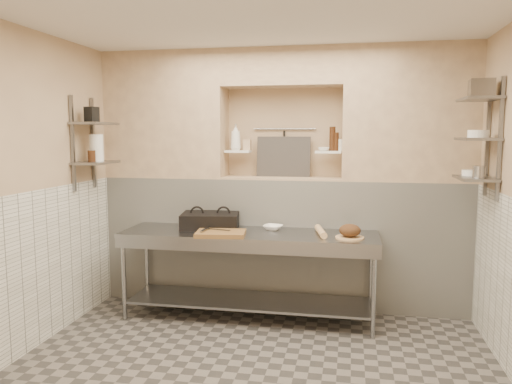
% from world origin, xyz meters
% --- Properties ---
extents(floor, '(4.00, 3.90, 0.10)m').
position_xyz_m(floor, '(0.00, 0.00, -0.05)').
color(floor, '#635D58').
rests_on(floor, ground).
extents(ceiling, '(4.00, 3.90, 0.10)m').
position_xyz_m(ceiling, '(0.00, 0.00, 2.85)').
color(ceiling, silver).
rests_on(ceiling, ground).
extents(wall_left, '(0.10, 3.90, 2.80)m').
position_xyz_m(wall_left, '(-2.05, 0.00, 1.40)').
color(wall_left, tan).
rests_on(wall_left, ground).
extents(wall_back, '(4.00, 0.10, 2.80)m').
position_xyz_m(wall_back, '(0.00, 2.00, 1.40)').
color(wall_back, tan).
rests_on(wall_back, ground).
extents(wall_front, '(4.00, 0.10, 2.80)m').
position_xyz_m(wall_front, '(0.00, -2.00, 1.40)').
color(wall_front, tan).
rests_on(wall_front, ground).
extents(backwall_lower, '(4.00, 0.40, 1.40)m').
position_xyz_m(backwall_lower, '(0.00, 1.75, 0.70)').
color(backwall_lower, white).
rests_on(backwall_lower, floor).
extents(alcove_sill, '(1.30, 0.40, 0.02)m').
position_xyz_m(alcove_sill, '(0.00, 1.75, 1.41)').
color(alcove_sill, tan).
rests_on(alcove_sill, backwall_lower).
extents(backwall_pillar_left, '(1.35, 0.40, 1.40)m').
position_xyz_m(backwall_pillar_left, '(-1.33, 1.75, 2.10)').
color(backwall_pillar_left, tan).
rests_on(backwall_pillar_left, backwall_lower).
extents(backwall_pillar_right, '(1.35, 0.40, 1.40)m').
position_xyz_m(backwall_pillar_right, '(1.33, 1.75, 2.10)').
color(backwall_pillar_right, tan).
rests_on(backwall_pillar_right, backwall_lower).
extents(backwall_header, '(1.30, 0.40, 0.40)m').
position_xyz_m(backwall_header, '(0.00, 1.75, 2.60)').
color(backwall_header, tan).
rests_on(backwall_header, backwall_lower).
extents(wainscot_left, '(0.02, 3.90, 1.40)m').
position_xyz_m(wainscot_left, '(-1.99, 0.00, 0.70)').
color(wainscot_left, white).
rests_on(wainscot_left, floor).
extents(alcove_shelf_left, '(0.28, 0.16, 0.02)m').
position_xyz_m(alcove_shelf_left, '(-0.50, 1.75, 1.70)').
color(alcove_shelf_left, white).
rests_on(alcove_shelf_left, backwall_lower).
extents(alcove_shelf_right, '(0.28, 0.16, 0.02)m').
position_xyz_m(alcove_shelf_right, '(0.50, 1.75, 1.70)').
color(alcove_shelf_right, white).
rests_on(alcove_shelf_right, backwall_lower).
extents(utensil_rail, '(0.70, 0.02, 0.02)m').
position_xyz_m(utensil_rail, '(0.00, 1.92, 1.95)').
color(utensil_rail, gray).
rests_on(utensil_rail, wall_back).
extents(hanging_steel, '(0.02, 0.02, 0.30)m').
position_xyz_m(hanging_steel, '(0.00, 1.90, 1.78)').
color(hanging_steel, black).
rests_on(hanging_steel, utensil_rail).
extents(splash_panel, '(0.60, 0.08, 0.45)m').
position_xyz_m(splash_panel, '(0.00, 1.85, 1.64)').
color(splash_panel, '#383330').
rests_on(splash_panel, alcove_sill).
extents(shelf_rail_left_a, '(0.03, 0.03, 0.95)m').
position_xyz_m(shelf_rail_left_a, '(-1.98, 1.25, 1.80)').
color(shelf_rail_left_a, slate).
rests_on(shelf_rail_left_a, wall_left).
extents(shelf_rail_left_b, '(0.03, 0.03, 0.95)m').
position_xyz_m(shelf_rail_left_b, '(-1.98, 0.85, 1.80)').
color(shelf_rail_left_b, slate).
rests_on(shelf_rail_left_b, wall_left).
extents(wall_shelf_left_lower, '(0.30, 0.50, 0.02)m').
position_xyz_m(wall_shelf_left_lower, '(-1.84, 1.05, 1.60)').
color(wall_shelf_left_lower, slate).
rests_on(wall_shelf_left_lower, wall_left).
extents(wall_shelf_left_upper, '(0.30, 0.50, 0.03)m').
position_xyz_m(wall_shelf_left_upper, '(-1.84, 1.05, 2.00)').
color(wall_shelf_left_upper, slate).
rests_on(wall_shelf_left_upper, wall_left).
extents(shelf_rail_right_a, '(0.03, 0.03, 1.05)m').
position_xyz_m(shelf_rail_right_a, '(1.98, 1.25, 1.85)').
color(shelf_rail_right_a, slate).
rests_on(shelf_rail_right_a, wall_right).
extents(shelf_rail_right_b, '(0.03, 0.03, 1.05)m').
position_xyz_m(shelf_rail_right_b, '(1.98, 0.85, 1.85)').
color(shelf_rail_right_b, slate).
rests_on(shelf_rail_right_b, wall_right).
extents(wall_shelf_right_lower, '(0.30, 0.50, 0.02)m').
position_xyz_m(wall_shelf_right_lower, '(1.84, 1.05, 1.50)').
color(wall_shelf_right_lower, slate).
rests_on(wall_shelf_right_lower, wall_right).
extents(wall_shelf_right_mid, '(0.30, 0.50, 0.02)m').
position_xyz_m(wall_shelf_right_mid, '(1.84, 1.05, 1.85)').
color(wall_shelf_right_mid, slate).
rests_on(wall_shelf_right_mid, wall_right).
extents(wall_shelf_right_upper, '(0.30, 0.50, 0.03)m').
position_xyz_m(wall_shelf_right_upper, '(1.84, 1.05, 2.20)').
color(wall_shelf_right_upper, slate).
rests_on(wall_shelf_right_upper, wall_right).
extents(prep_table, '(2.60, 0.70, 0.90)m').
position_xyz_m(prep_table, '(-0.26, 1.18, 0.64)').
color(prep_table, gray).
rests_on(prep_table, floor).
extents(panini_press, '(0.65, 0.52, 0.16)m').
position_xyz_m(panini_press, '(-0.71, 1.34, 0.98)').
color(panini_press, black).
rests_on(panini_press, prep_table).
extents(cutting_board, '(0.51, 0.39, 0.04)m').
position_xyz_m(cutting_board, '(-0.50, 0.98, 0.92)').
color(cutting_board, brown).
rests_on(cutting_board, prep_table).
extents(knife_blade, '(0.24, 0.08, 0.01)m').
position_xyz_m(knife_blade, '(-0.53, 1.04, 0.95)').
color(knife_blade, gray).
rests_on(knife_blade, cutting_board).
extents(tongs, '(0.04, 0.25, 0.02)m').
position_xyz_m(tongs, '(-0.66, 0.99, 0.96)').
color(tongs, gray).
rests_on(tongs, cutting_board).
extents(mixing_bowl, '(0.24, 0.24, 0.05)m').
position_xyz_m(mixing_bowl, '(-0.04, 1.38, 0.92)').
color(mixing_bowl, white).
rests_on(mixing_bowl, prep_table).
extents(rolling_pin, '(0.15, 0.44, 0.07)m').
position_xyz_m(rolling_pin, '(0.46, 1.21, 0.93)').
color(rolling_pin, tan).
rests_on(rolling_pin, prep_table).
extents(bread_board, '(0.27, 0.27, 0.02)m').
position_xyz_m(bread_board, '(0.75, 1.09, 0.91)').
color(bread_board, tan).
rests_on(bread_board, prep_table).
extents(bread_loaf, '(0.21, 0.21, 0.12)m').
position_xyz_m(bread_loaf, '(0.75, 1.09, 0.98)').
color(bread_loaf, '#4C2D19').
rests_on(bread_loaf, bread_board).
extents(bottle_soap, '(0.14, 0.14, 0.29)m').
position_xyz_m(bottle_soap, '(-0.52, 1.73, 1.86)').
color(bottle_soap, white).
rests_on(bottle_soap, alcove_shelf_left).
extents(jar_alcove, '(0.08, 0.08, 0.12)m').
position_xyz_m(jar_alcove, '(-0.40, 1.78, 1.77)').
color(jar_alcove, tan).
rests_on(jar_alcove, alcove_shelf_left).
extents(bowl_alcove, '(0.16, 0.16, 0.04)m').
position_xyz_m(bowl_alcove, '(0.45, 1.74, 1.73)').
color(bowl_alcove, white).
rests_on(bowl_alcove, alcove_shelf_right).
extents(condiment_a, '(0.05, 0.05, 0.20)m').
position_xyz_m(condiment_a, '(0.58, 1.76, 1.81)').
color(condiment_a, '#361C0E').
rests_on(condiment_a, alcove_shelf_right).
extents(condiment_b, '(0.06, 0.06, 0.26)m').
position_xyz_m(condiment_b, '(0.54, 1.77, 1.84)').
color(condiment_b, '#361C0E').
rests_on(condiment_b, alcove_shelf_right).
extents(condiment_c, '(0.07, 0.07, 0.13)m').
position_xyz_m(condiment_c, '(0.62, 1.79, 1.78)').
color(condiment_c, white).
rests_on(condiment_c, alcove_shelf_right).
extents(jug_left, '(0.14, 0.14, 0.28)m').
position_xyz_m(jug_left, '(-1.84, 1.07, 1.75)').
color(jug_left, white).
rests_on(jug_left, wall_shelf_left_lower).
extents(jar_left, '(0.08, 0.08, 0.12)m').
position_xyz_m(jar_left, '(-1.84, 0.97, 1.67)').
color(jar_left, '#361C0E').
rests_on(jar_left, wall_shelf_left_lower).
extents(box_left_upper, '(0.13, 0.13, 0.15)m').
position_xyz_m(box_left_upper, '(-1.84, 1.00, 2.09)').
color(box_left_upper, black).
rests_on(box_left_upper, wall_shelf_left_upper).
extents(bowl_right, '(0.18, 0.18, 0.05)m').
position_xyz_m(bowl_right, '(1.84, 1.19, 1.54)').
color(bowl_right, white).
rests_on(bowl_right, wall_shelf_right_lower).
extents(canister_right, '(0.11, 0.11, 0.11)m').
position_xyz_m(canister_right, '(1.84, 0.93, 1.57)').
color(canister_right, gray).
rests_on(canister_right, wall_shelf_right_lower).
extents(bowl_right_mid, '(0.18, 0.18, 0.07)m').
position_xyz_m(bowl_right_mid, '(1.84, 1.02, 1.90)').
color(bowl_right_mid, white).
rests_on(bowl_right_mid, wall_shelf_right_mid).
extents(basket_right, '(0.22, 0.26, 0.15)m').
position_xyz_m(basket_right, '(1.84, 1.00, 2.29)').
color(basket_right, gray).
rests_on(basket_right, wall_shelf_right_upper).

